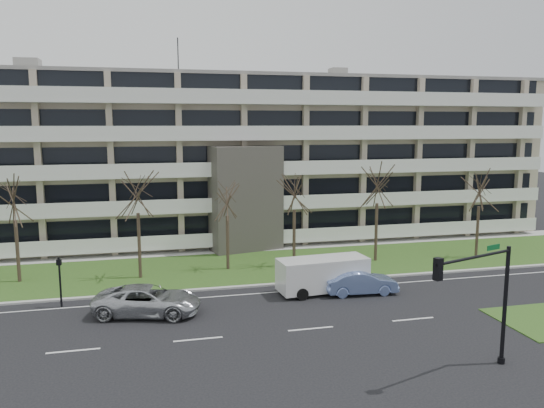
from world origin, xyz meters
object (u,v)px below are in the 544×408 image
object	(u,v)px
blue_sedan	(360,282)
traffic_signal	(483,291)
silver_pickup	(148,300)
pedestrian_signal	(60,275)
white_van	(324,272)

from	to	relation	value
blue_sedan	traffic_signal	size ratio (longest dim) A/B	0.83
silver_pickup	blue_sedan	xyz separation A→B (m)	(13.35, 0.67, -0.06)
silver_pickup	pedestrian_signal	size ratio (longest dim) A/B	1.98
white_van	silver_pickup	bearing A→B (deg)	-176.78
white_van	traffic_signal	distance (m)	12.86
silver_pickup	blue_sedan	bearing A→B (deg)	-72.79
silver_pickup	blue_sedan	distance (m)	13.37
blue_sedan	silver_pickup	bearing A→B (deg)	96.50
pedestrian_signal	blue_sedan	bearing A→B (deg)	-1.75
blue_sedan	traffic_signal	bearing A→B (deg)	-172.32
silver_pickup	white_van	size ratio (longest dim) A/B	1.01
silver_pickup	blue_sedan	size ratio (longest dim) A/B	1.28
pedestrian_signal	traffic_signal	bearing A→B (deg)	-30.61
blue_sedan	white_van	xyz separation A→B (m)	(-2.18, 0.90, 0.58)
blue_sedan	pedestrian_signal	distance (m)	18.51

